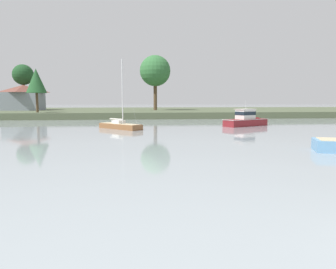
# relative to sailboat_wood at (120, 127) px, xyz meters

# --- Properties ---
(far_shore_bank) EXTENTS (239.51, 46.00, 1.32)m
(far_shore_bank) POSITION_rel_sailboat_wood_xyz_m (9.70, 43.18, 0.45)
(far_shore_bank) COLOR #4C563D
(far_shore_bank) RESTS_ON ground
(sailboat_wood) EXTENTS (5.92, 6.35, 9.52)m
(sailboat_wood) POSITION_rel_sailboat_wood_xyz_m (0.00, 0.00, 0.00)
(sailboat_wood) COLOR brown
(sailboat_wood) RESTS_ON ground
(cruiser_maroon) EXTENTS (8.34, 5.82, 4.50)m
(cruiser_maroon) POSITION_rel_sailboat_wood_xyz_m (18.78, 3.04, 0.36)
(cruiser_maroon) COLOR maroon
(cruiser_maroon) RESTS_ON ground
(shore_tree_far_left) EXTENTS (5.17, 5.17, 11.49)m
(shore_tree_far_left) POSITION_rel_sailboat_wood_xyz_m (-25.87, 42.50, 9.90)
(shore_tree_far_left) COLOR brown
(shore_tree_far_left) RESTS_ON far_shore_bank
(shore_tree_left) EXTENTS (7.58, 7.58, 13.48)m
(shore_tree_left) POSITION_rel_sailboat_wood_xyz_m (7.30, 36.75, 10.72)
(shore_tree_left) COLOR brown
(shore_tree_left) RESTS_ON far_shore_bank
(shore_tree_left_mid) EXTENTS (3.94, 3.94, 8.74)m
(shore_tree_left_mid) POSITION_rel_sailboat_wood_xyz_m (-17.42, 24.09, 7.37)
(shore_tree_left_mid) COLOR brown
(shore_tree_left_mid) RESTS_ON far_shore_bank
(cottage_hillside) EXTENTS (9.29, 7.61, 6.17)m
(cottage_hillside) POSITION_rel_sailboat_wood_xyz_m (-24.99, 39.32, 4.30)
(cottage_hillside) COLOR gray
(cottage_hillside) RESTS_ON far_shore_bank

